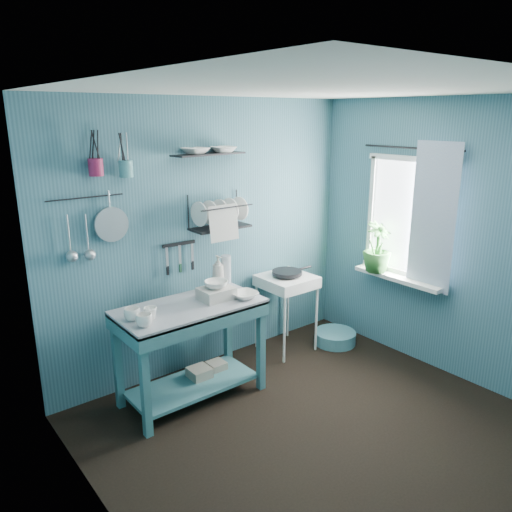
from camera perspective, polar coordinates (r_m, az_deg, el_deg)
floor at (r=4.10m, az=7.25°, el=-19.15°), size 3.20×3.20×0.00m
ceiling at (r=3.37m, az=8.80°, el=18.34°), size 3.20×3.20×0.00m
wall_back at (r=4.65m, az=-5.47°, el=2.21°), size 3.20×0.00×3.20m
wall_left at (r=2.69m, az=-16.74°, el=-8.90°), size 0.00×3.00×3.00m
wall_right at (r=4.79m, az=21.36°, el=1.55°), size 0.00×3.00×3.00m
work_counter at (r=4.29m, az=-7.38°, el=-10.85°), size 1.29×0.81×0.85m
mug_left at (r=3.76m, az=-12.65°, el=-7.18°), size 0.12×0.12×0.10m
mug_mid at (r=3.89m, az=-11.98°, el=-6.40°), size 0.14×0.14×0.09m
mug_right at (r=3.89m, az=-13.97°, el=-6.48°), size 0.17×0.17×0.10m
wash_tub at (r=4.21m, az=-4.55°, el=-4.28°), size 0.28×0.22×0.10m
tub_bowl at (r=4.18m, az=-4.57°, el=-3.25°), size 0.20×0.20×0.06m
soap_bottle at (r=4.44m, az=-4.35°, el=-1.84°), size 0.12×0.12×0.30m
water_bottle at (r=4.51m, az=-3.44°, el=-1.65°), size 0.09×0.09×0.28m
counter_bowl at (r=4.23m, az=-1.30°, el=-4.49°), size 0.22×0.22×0.05m
hotplate_stand at (r=5.13m, az=3.48°, el=-6.49°), size 0.56×0.56×0.79m
frying_pan at (r=4.98m, az=3.56°, el=-1.89°), size 0.30×0.30×0.03m
knife_strip at (r=4.47m, az=-8.82°, el=1.37°), size 0.32×0.03×0.03m
dish_rack at (r=4.52m, az=-4.14°, el=5.12°), size 0.57×0.28×0.32m
upper_shelf at (r=4.43m, az=-5.40°, el=11.51°), size 0.71×0.24×0.01m
shelf_bowl_left at (r=4.36m, az=-6.94°, el=12.19°), size 0.25×0.25×0.05m
shelf_bowl_right at (r=4.52m, az=-3.72°, el=12.05°), size 0.25×0.25×0.05m
utensil_cup_magenta at (r=4.00m, az=-17.84°, el=9.63°), size 0.11×0.11×0.13m
utensil_cup_teal at (r=4.09m, az=-14.65°, el=9.63°), size 0.11×0.11×0.13m
colander at (r=4.13m, az=-16.19°, el=3.49°), size 0.28×0.03×0.28m
ladle_outer at (r=4.04m, az=-20.61°, el=2.34°), size 0.01×0.01×0.30m
ladle_inner at (r=4.08m, az=-18.76°, el=2.48°), size 0.01×0.01×0.30m
hook_rail at (r=4.05m, az=-18.93°, el=6.33°), size 0.60×0.01×0.01m
window_glass at (r=4.98m, az=17.01°, el=4.24°), size 0.00×1.10×1.10m
windowsill at (r=5.05m, az=15.92°, el=-2.43°), size 0.16×0.95×0.04m
curtain at (r=4.75m, az=19.56°, el=4.11°), size 0.00×1.35×1.35m
curtain_rod at (r=4.86m, az=17.33°, el=11.71°), size 0.02×1.05×0.02m
potted_plant at (r=5.07m, az=13.70°, el=0.99°), size 0.30×0.30×0.50m
storage_tin_large at (r=4.52m, az=-6.46°, el=-13.84°), size 0.18×0.18×0.22m
storage_tin_small at (r=4.64m, az=-4.51°, el=-13.08°), size 0.15×0.15×0.20m
floor_basin at (r=5.43m, az=9.02°, el=-9.17°), size 0.44×0.44×0.13m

